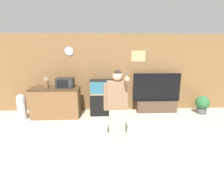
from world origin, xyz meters
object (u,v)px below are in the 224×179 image
(microwave, at_px, (65,82))
(potted_plant, at_px, (202,104))
(aquarium_on_stand, at_px, (106,97))
(person_standing, at_px, (117,106))
(tv_on_stand, at_px, (156,101))
(knife_block, at_px, (46,84))
(counter_island, at_px, (56,102))
(trash_bin, at_px, (22,106))

(microwave, height_order, potted_plant, microwave)
(aquarium_on_stand, height_order, person_standing, person_standing)
(aquarium_on_stand, xyz_separation_m, tv_on_stand, (1.70, 0.21, -0.20))
(knife_block, bearing_deg, potted_plant, 0.48)
(counter_island, height_order, microwave, microwave)
(tv_on_stand, bearing_deg, potted_plant, -10.96)
(potted_plant, bearing_deg, microwave, -179.43)
(counter_island, relative_size, aquarium_on_stand, 1.29)
(microwave, bearing_deg, knife_block, 179.83)
(knife_block, bearing_deg, person_standing, -39.44)
(microwave, distance_m, potted_plant, 4.49)
(microwave, distance_m, trash_bin, 1.49)
(microwave, bearing_deg, counter_island, -176.36)
(counter_island, distance_m, microwave, 0.69)
(microwave, height_order, person_standing, person_standing)
(microwave, distance_m, person_standing, 2.25)
(counter_island, height_order, aquarium_on_stand, aquarium_on_stand)
(tv_on_stand, bearing_deg, counter_island, -173.95)
(counter_island, bearing_deg, microwave, 3.64)
(microwave, xyz_separation_m, aquarium_on_stand, (1.26, 0.11, -0.51))
(tv_on_stand, bearing_deg, trash_bin, -173.25)
(counter_island, bearing_deg, knife_block, 175.56)
(person_standing, bearing_deg, potted_plant, 30.45)
(counter_island, xyz_separation_m, tv_on_stand, (3.27, 0.35, -0.09))
(person_standing, distance_m, potted_plant, 3.47)
(potted_plant, bearing_deg, knife_block, -179.52)
(tv_on_stand, distance_m, person_standing, 2.56)
(knife_block, height_order, trash_bin, knife_block)
(counter_island, bearing_deg, tv_on_stand, 6.05)
(aquarium_on_stand, distance_m, tv_on_stand, 1.72)
(counter_island, height_order, trash_bin, counter_island)
(person_standing, height_order, trash_bin, person_standing)
(microwave, bearing_deg, tv_on_stand, 6.30)
(microwave, bearing_deg, aquarium_on_stand, 5.13)
(microwave, relative_size, tv_on_stand, 0.32)
(microwave, xyz_separation_m, potted_plant, (4.43, 0.04, -0.76))
(aquarium_on_stand, bearing_deg, tv_on_stand, 7.17)
(microwave, xyz_separation_m, knife_block, (-0.59, 0.00, -0.03))
(tv_on_stand, relative_size, potted_plant, 2.67)
(microwave, height_order, knife_block, knife_block)
(microwave, xyz_separation_m, trash_bin, (-1.31, -0.18, -0.69))
(knife_block, relative_size, trash_bin, 0.39)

